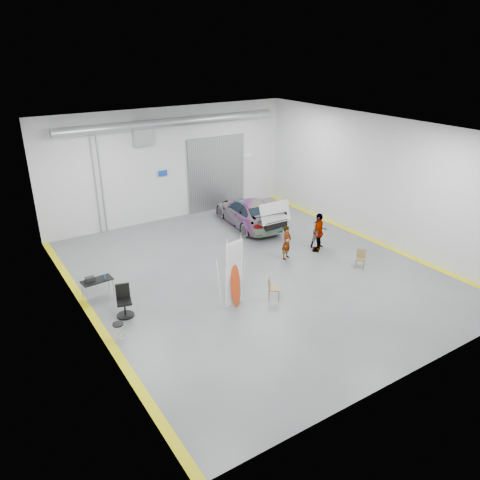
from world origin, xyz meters
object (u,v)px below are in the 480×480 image
person_a (287,242)px  work_table (95,280)px  folding_chair_far (360,262)px  shop_stool (119,333)px  sedan_car (248,212)px  folding_chair_near (274,293)px  person_b (319,231)px  surfboard_display (234,280)px  office_chair (124,303)px  person_c (319,232)px

person_a → work_table: size_ratio=1.32×
folding_chair_far → shop_stool: folding_chair_far is taller
sedan_car → folding_chair_far: 7.03m
folding_chair_near → person_b: bearing=-19.0°
person_b → folding_chair_near: 5.50m
surfboard_display → office_chair: size_ratio=2.36×
sedan_car → folding_chair_near: 7.88m
sedan_car → person_a: 4.49m
person_b → folding_chair_near: person_b is taller
sedan_car → office_chair: (-8.69, -5.07, -0.21)m
surfboard_display → person_a: bearing=18.8°
person_c → shop_stool: 10.52m
person_b → shop_stool: bearing=-149.8°
folding_chair_near → sedan_car: bearing=13.9°
person_a → office_chair: person_a is taller
folding_chair_far → surfboard_display: bearing=-129.7°
person_c → work_table: 10.12m
person_a → folding_chair_near: (-2.65, -2.64, -0.50)m
person_a → office_chair: size_ratio=1.33×
shop_stool → work_table: bearing=85.4°
folding_chair_near → shop_stool: bearing=125.9°
person_a → person_c: 1.76m
person_a → folding_chair_far: bearing=-75.2°
surfboard_display → sedan_car: bearing=43.2°
surfboard_display → work_table: bearing=130.2°
person_a → folding_chair_far: 3.29m
surfboard_display → folding_chair_near: surfboard_display is taller
person_b → shop_stool: 10.87m
folding_chair_far → office_chair: bearing=-138.2°
sedan_car → person_c: size_ratio=2.69×
shop_stool → person_b: bearing=12.3°
sedan_car → work_table: size_ratio=4.24×
person_a → folding_chair_near: 3.77m
sedan_car → office_chair: size_ratio=4.28×
person_c → shop_stool: person_c is taller
person_a → shop_stool: size_ratio=2.15×
person_b → office_chair: size_ratio=1.42×
work_table → shop_stool: bearing=-94.6°
folding_chair_near → folding_chair_far: folding_chair_near is taller
work_table → office_chair: bearing=-76.3°
person_b → surfboard_display: surfboard_display is taller
work_table → person_a: bearing=-8.0°
person_a → shop_stool: (-8.55, -2.17, -0.42)m
folding_chair_far → shop_stool: bearing=-129.5°
folding_chair_far → shop_stool: size_ratio=1.13×
sedan_car → person_b: person_b is taller
work_table → office_chair: (0.44, -1.83, -0.21)m
folding_chair_near → work_table: bearing=96.4°
person_b → person_c: 0.43m
surfboard_display → office_chair: (-3.63, 1.61, -0.61)m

